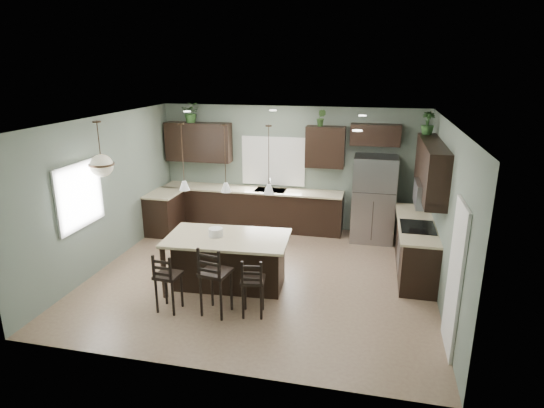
{
  "coord_description": "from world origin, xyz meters",
  "views": [
    {
      "loc": [
        1.85,
        -7.28,
        3.67
      ],
      "look_at": [
        0.1,
        0.4,
        1.25
      ],
      "focal_mm": 30.0,
      "sensor_mm": 36.0,
      "label": 1
    }
  ],
  "objects_px": {
    "refrigerator": "(374,199)",
    "plant_back_left": "(191,112)",
    "serving_dish": "(216,232)",
    "bar_stool_left": "(168,282)",
    "kitchen_island": "(228,262)",
    "bar_stool_center": "(216,280)",
    "bar_stool_right": "(253,286)"
  },
  "relations": [
    {
      "from": "refrigerator",
      "to": "serving_dish",
      "type": "height_order",
      "value": "refrigerator"
    },
    {
      "from": "bar_stool_right",
      "to": "plant_back_left",
      "type": "xyz_separation_m",
      "value": [
        -2.48,
        3.88,
        2.15
      ]
    },
    {
      "from": "bar_stool_right",
      "to": "refrigerator",
      "type": "bearing_deg",
      "value": 55.37
    },
    {
      "from": "bar_stool_right",
      "to": "kitchen_island",
      "type": "bearing_deg",
      "value": 120.35
    },
    {
      "from": "serving_dish",
      "to": "bar_stool_left",
      "type": "bearing_deg",
      "value": -116.59
    },
    {
      "from": "refrigerator",
      "to": "bar_stool_center",
      "type": "relative_size",
      "value": 1.64
    },
    {
      "from": "kitchen_island",
      "to": "bar_stool_center",
      "type": "xyz_separation_m",
      "value": [
        0.09,
        -0.86,
        0.1
      ]
    },
    {
      "from": "refrigerator",
      "to": "plant_back_left",
      "type": "bearing_deg",
      "value": 176.22
    },
    {
      "from": "serving_dish",
      "to": "plant_back_left",
      "type": "distance_m",
      "value": 3.88
    },
    {
      "from": "bar_stool_left",
      "to": "bar_stool_right",
      "type": "bearing_deg",
      "value": 10.84
    },
    {
      "from": "serving_dish",
      "to": "plant_back_left",
      "type": "bearing_deg",
      "value": 117.68
    },
    {
      "from": "bar_stool_right",
      "to": "bar_stool_left",
      "type": "bearing_deg",
      "value": 177.48
    },
    {
      "from": "bar_stool_left",
      "to": "bar_stool_right",
      "type": "height_order",
      "value": "bar_stool_left"
    },
    {
      "from": "refrigerator",
      "to": "bar_stool_left",
      "type": "distance_m",
      "value": 4.83
    },
    {
      "from": "kitchen_island",
      "to": "serving_dish",
      "type": "distance_m",
      "value": 0.57
    },
    {
      "from": "bar_stool_center",
      "to": "plant_back_left",
      "type": "bearing_deg",
      "value": 124.99
    },
    {
      "from": "bar_stool_left",
      "to": "plant_back_left",
      "type": "bearing_deg",
      "value": 110.33
    },
    {
      "from": "refrigerator",
      "to": "plant_back_left",
      "type": "distance_m",
      "value": 4.53
    },
    {
      "from": "serving_dish",
      "to": "bar_stool_left",
      "type": "xyz_separation_m",
      "value": [
        -0.46,
        -0.92,
        -0.51
      ]
    },
    {
      "from": "kitchen_island",
      "to": "bar_stool_right",
      "type": "bearing_deg",
      "value": -54.2
    },
    {
      "from": "plant_back_left",
      "to": "kitchen_island",
      "type": "bearing_deg",
      "value": -59.41
    },
    {
      "from": "kitchen_island",
      "to": "bar_stool_center",
      "type": "distance_m",
      "value": 0.87
    },
    {
      "from": "kitchen_island",
      "to": "plant_back_left",
      "type": "xyz_separation_m",
      "value": [
        -1.83,
        3.1,
        2.17
      ]
    },
    {
      "from": "bar_stool_right",
      "to": "serving_dish",
      "type": "bearing_deg",
      "value": 128.56
    },
    {
      "from": "refrigerator",
      "to": "bar_stool_right",
      "type": "bearing_deg",
      "value": -115.34
    },
    {
      "from": "kitchen_island",
      "to": "bar_stool_right",
      "type": "distance_m",
      "value": 1.01
    },
    {
      "from": "bar_stool_left",
      "to": "refrigerator",
      "type": "bearing_deg",
      "value": 55.4
    },
    {
      "from": "bar_stool_right",
      "to": "plant_back_left",
      "type": "distance_m",
      "value": 5.08
    },
    {
      "from": "refrigerator",
      "to": "kitchen_island",
      "type": "height_order",
      "value": "refrigerator"
    },
    {
      "from": "bar_stool_left",
      "to": "plant_back_left",
      "type": "xyz_separation_m",
      "value": [
        -1.18,
        4.03,
        2.14
      ]
    },
    {
      "from": "refrigerator",
      "to": "bar_stool_right",
      "type": "distance_m",
      "value": 4.01
    },
    {
      "from": "serving_dish",
      "to": "bar_stool_center",
      "type": "height_order",
      "value": "bar_stool_center"
    }
  ]
}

